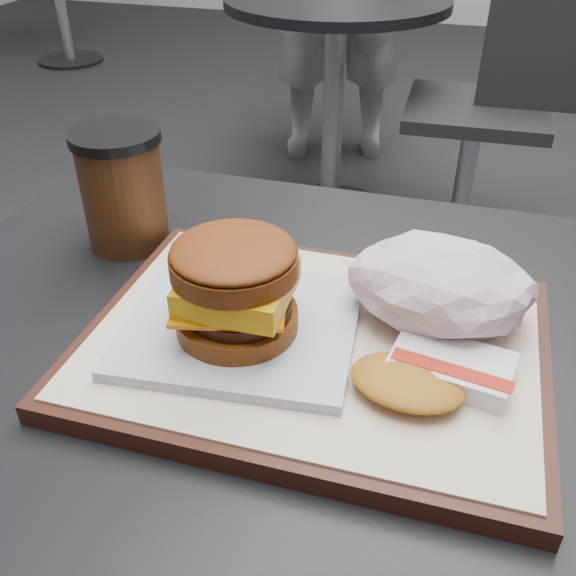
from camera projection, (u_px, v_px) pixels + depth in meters
The scene contains 8 objects.
customer_table at pixel (312, 478), 0.67m from camera, with size 0.80×0.60×0.77m.
serving_tray at pixel (313, 345), 0.54m from camera, with size 0.38×0.28×0.02m.
breakfast_sandwich at pixel (238, 296), 0.51m from camera, with size 0.20×0.19×0.09m.
hash_brown at pixel (432, 373), 0.48m from camera, with size 0.13×0.10×0.02m.
crumpled_wrapper at pixel (441, 285), 0.54m from camera, with size 0.15×0.12×0.07m, color silver, non-canonical shape.
coffee_cup at pixel (122, 186), 0.66m from camera, with size 0.09×0.09×0.13m.
neighbor_table at pixel (335, 63), 2.07m from camera, with size 0.70×0.70×0.75m.
neighbor_chair at pixel (502, 96), 1.92m from camera, with size 0.61×0.43×0.88m.
Camera 1 is at (0.10, -0.43, 1.13)m, focal length 40.00 mm.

